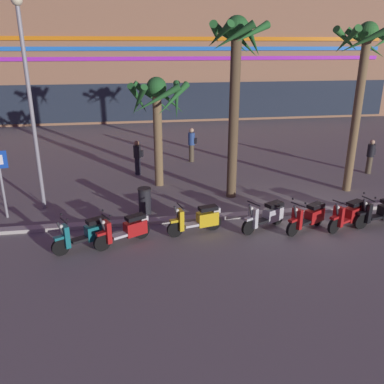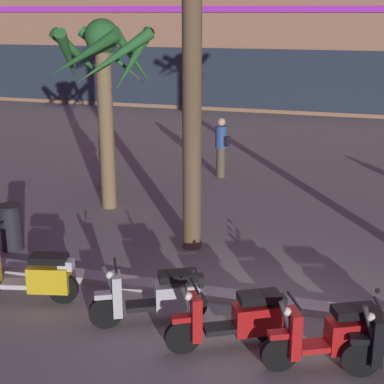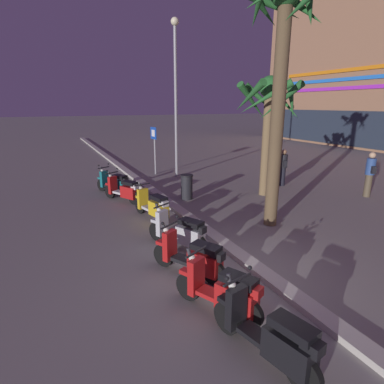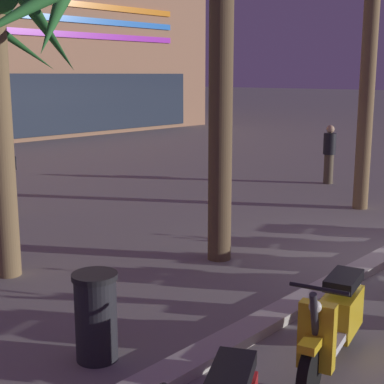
% 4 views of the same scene
% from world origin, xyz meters
% --- Properties ---
extents(ground_plane, '(200.00, 200.00, 0.00)m').
position_xyz_m(ground_plane, '(0.00, 0.00, 0.00)').
color(ground_plane, gray).
extents(curb_strip, '(60.00, 0.36, 0.12)m').
position_xyz_m(curb_strip, '(0.00, 0.29, 0.06)').
color(curb_strip, '#BCB7AD').
rests_on(curb_strip, ground).
extents(mall_facade_backdrop, '(40.97, 12.69, 13.25)m').
position_xyz_m(mall_facade_backdrop, '(-3.04, 25.54, 6.62)').
color(mall_facade_backdrop, '#9E7051').
rests_on(mall_facade_backdrop, ground).
extents(scooter_teal_mid_front, '(1.70, 1.00, 1.17)m').
position_xyz_m(scooter_teal_mid_front, '(-7.26, -1.17, 0.45)').
color(scooter_teal_mid_front, black).
rests_on(scooter_teal_mid_front, ground).
extents(scooter_red_far_back, '(1.69, 0.99, 1.17)m').
position_xyz_m(scooter_red_far_back, '(-6.11, -1.08, 0.45)').
color(scooter_red_far_back, black).
rests_on(scooter_red_far_back, ground).
extents(scooter_yellow_mid_centre, '(1.83, 0.72, 1.04)m').
position_xyz_m(scooter_yellow_mid_centre, '(-3.82, -0.72, 0.46)').
color(scooter_yellow_mid_centre, black).
rests_on(scooter_yellow_mid_centre, ground).
extents(scooter_silver_mid_rear, '(1.69, 0.97, 1.04)m').
position_xyz_m(scooter_silver_mid_rear, '(-1.57, -0.76, 0.45)').
color(scooter_silver_mid_rear, black).
rests_on(scooter_silver_mid_rear, ground).
extents(scooter_red_last_in_row, '(1.66, 1.00, 1.17)m').
position_xyz_m(scooter_red_last_in_row, '(-0.26, -1.07, 0.45)').
color(scooter_red_last_in_row, black).
rests_on(scooter_red_last_in_row, ground).
extents(scooter_red_second_in_line, '(1.62, 0.92, 1.04)m').
position_xyz_m(scooter_red_second_in_line, '(1.10, -1.15, 0.46)').
color(scooter_red_second_in_line, black).
rests_on(scooter_red_second_in_line, ground).
extents(scooter_black_gap_after_mid, '(1.85, 0.72, 1.17)m').
position_xyz_m(scooter_black_gap_after_mid, '(2.28, -1.12, 0.47)').
color(scooter_black_gap_after_mid, black).
rests_on(scooter_black_gap_after_mid, ground).
extents(crossing_sign, '(0.60, 0.16, 2.40)m').
position_xyz_m(crossing_sign, '(-10.24, 1.56, 1.50)').
color(crossing_sign, '#939399').
rests_on(crossing_sign, ground).
extents(palm_tree_mid_walkway, '(2.45, 2.52, 6.51)m').
position_xyz_m(palm_tree_mid_walkway, '(2.96, 2.27, 4.92)').
color(palm_tree_mid_walkway, olive).
rests_on(palm_tree_mid_walkway, ground).
extents(palm_tree_far_corner, '(2.20, 2.18, 6.67)m').
position_xyz_m(palm_tree_far_corner, '(-1.98, 2.33, 4.95)').
color(palm_tree_far_corner, brown).
rests_on(palm_tree_far_corner, ground).
extents(palm_tree_near_sign, '(2.55, 2.64, 4.52)m').
position_xyz_m(palm_tree_near_sign, '(-4.66, 4.19, 3.35)').
color(palm_tree_near_sign, olive).
rests_on(palm_tree_near_sign, ground).
extents(pedestrian_by_palm_tree, '(0.46, 0.36, 1.76)m').
position_xyz_m(pedestrian_by_palm_tree, '(-2.68, 7.67, 0.94)').
color(pedestrian_by_palm_tree, brown).
rests_on(pedestrian_by_palm_tree, ground).
extents(pedestrian_strolling_near_curb, '(0.46, 0.37, 1.61)m').
position_xyz_m(pedestrian_strolling_near_curb, '(5.20, 4.30, 0.85)').
color(pedestrian_strolling_near_curb, brown).
rests_on(pedestrian_strolling_near_curb, ground).
extents(pedestrian_window_shopping, '(0.46, 0.34, 1.61)m').
position_xyz_m(pedestrian_window_shopping, '(-5.51, 5.87, 0.85)').
color(pedestrian_window_shopping, black).
rests_on(pedestrian_window_shopping, ground).
extents(litter_bin, '(0.48, 0.48, 0.95)m').
position_xyz_m(litter_bin, '(-5.44, 1.16, 0.48)').
color(litter_bin, '#232328').
rests_on(litter_bin, ground).
extents(street_lamp, '(0.36, 0.36, 7.20)m').
position_xyz_m(street_lamp, '(-9.11, 2.30, 4.35)').
color(street_lamp, '#939399').
rests_on(street_lamp, ground).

